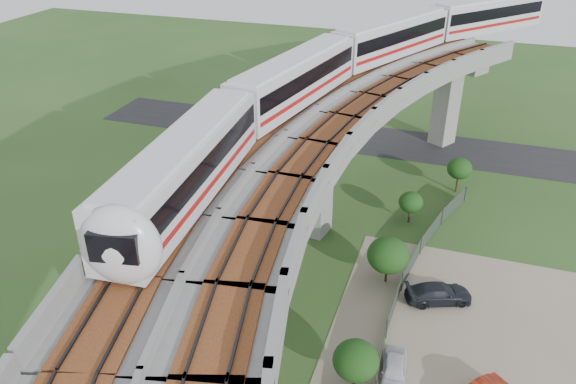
{
  "coord_description": "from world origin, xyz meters",
  "views": [
    {
      "loc": [
        10.91,
        -26.76,
        25.09
      ],
      "look_at": [
        0.99,
        3.19,
        7.5
      ],
      "focal_mm": 35.0,
      "sensor_mm": 36.0,
      "label": 1
    }
  ],
  "objects": [
    {
      "name": "tree_1",
      "position": [
        7.98,
        14.22,
        1.92
      ],
      "size": [
        2.01,
        2.01,
        2.78
      ],
      "color": "#382314",
      "rests_on": "ground"
    },
    {
      "name": "tree_2",
      "position": [
        7.5,
        5.67,
        2.3
      ],
      "size": [
        2.93,
        2.93,
        3.55
      ],
      "color": "#382314",
      "rests_on": "ground"
    },
    {
      "name": "asphalt_road",
      "position": [
        0.0,
        30.0,
        0.01
      ],
      "size": [
        60.0,
        8.0,
        0.03
      ],
      "primitive_type": "cube",
      "color": "#232326",
      "rests_on": "ground"
    },
    {
      "name": "viaduct",
      "position": [
        3.84,
        0.0,
        9.05
      ],
      "size": [
        19.58,
        73.98,
        11.4
      ],
      "color": "#99968E",
      "rests_on": "ground"
    },
    {
      "name": "fence",
      "position": [
        9.75,
        0.0,
        0.75
      ],
      "size": [
        3.87,
        38.73,
        1.5
      ],
      "color": "#2D382D",
      "rests_on": "ground"
    },
    {
      "name": "dirt_lot",
      "position": [
        14.0,
        -2.0,
        0.02
      ],
      "size": [
        18.0,
        26.0,
        0.04
      ],
      "primitive_type": "cube",
      "color": "gray",
      "rests_on": "ground"
    },
    {
      "name": "tree_3",
      "position": [
        7.43,
        -4.46,
        2.13
      ],
      "size": [
        2.56,
        2.56,
        3.22
      ],
      "color": "#382314",
      "rests_on": "ground"
    },
    {
      "name": "car_white",
      "position": [
        9.45,
        -3.12,
        0.65
      ],
      "size": [
        1.82,
        3.74,
        1.23
      ],
      "primitive_type": "imported",
      "rotation": [
        0.0,
        0.0,
        0.1
      ],
      "color": "silver",
      "rests_on": "dirt_lot"
    },
    {
      "name": "tree_0",
      "position": [
        11.4,
        20.88,
        2.37
      ],
      "size": [
        2.24,
        2.24,
        3.33
      ],
      "color": "#382314",
      "rests_on": "ground"
    },
    {
      "name": "ground",
      "position": [
        0.0,
        0.0,
        0.0
      ],
      "size": [
        160.0,
        160.0,
        0.0
      ],
      "primitive_type": "plane",
      "color": "#2D4D1F",
      "rests_on": "ground"
    },
    {
      "name": "car_dark",
      "position": [
        11.23,
        4.65,
        0.69
      ],
      "size": [
        4.84,
        3.41,
        1.3
      ],
      "primitive_type": "imported",
      "rotation": [
        0.0,
        0.0,
        1.97
      ],
      "color": "black",
      "rests_on": "dirt_lot"
    },
    {
      "name": "metro_train",
      "position": [
        2.94,
        17.41,
        12.31
      ],
      "size": [
        21.56,
        58.59,
        3.64
      ],
      "color": "silver",
      "rests_on": "ground"
    }
  ]
}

